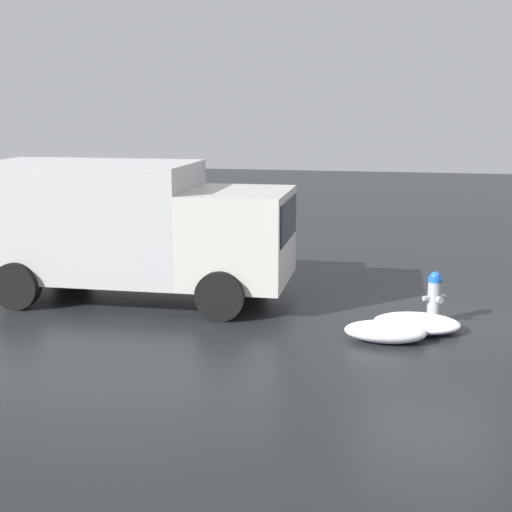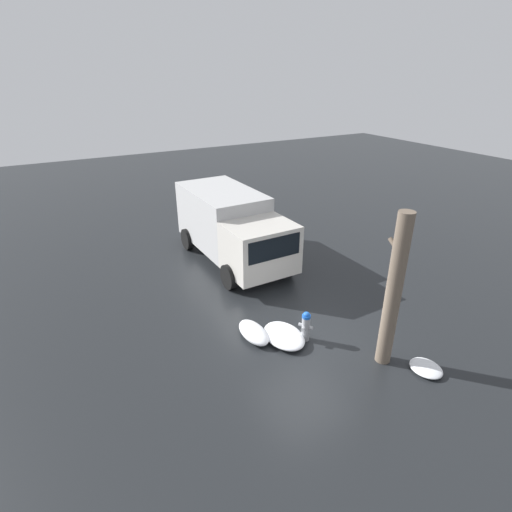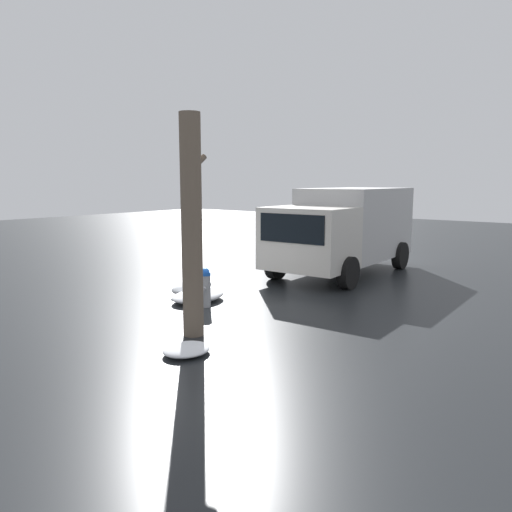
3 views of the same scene
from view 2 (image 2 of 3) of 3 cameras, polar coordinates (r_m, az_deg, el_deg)
The scene contains 7 objects.
ground_plane at distance 11.77m, azimuth 7.01°, elevation -11.75°, with size 60.00×60.00×0.00m, color black.
fire_hydrant at distance 11.49m, azimuth 7.12°, elevation -9.85°, with size 0.42×0.36×0.93m.
tree_trunk at distance 10.36m, azimuth 19.07°, elevation -4.87°, with size 0.60×0.39×4.16m.
delivery_truck at distance 15.77m, azimuth -3.56°, elevation 4.48°, with size 6.09×2.74×2.69m.
snow_pile_by_hydrant at distance 11.48m, azimuth 23.11°, elevation -14.51°, with size 0.86×0.75×0.16m.
snow_pile_curbside at distance 11.63m, azimuth 4.01°, elevation -11.28°, with size 1.47×1.03×0.27m.
snow_pile_by_tree at distance 11.67m, azimuth -0.35°, elevation -10.86°, with size 1.32×0.66×0.35m.
Camera 2 is at (-7.48, 5.76, 7.03)m, focal length 28.00 mm.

